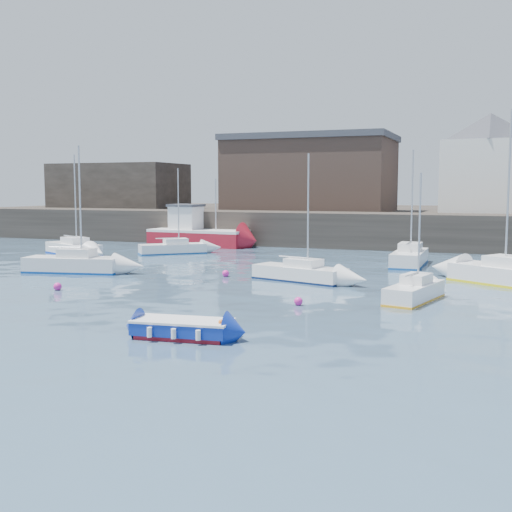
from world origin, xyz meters
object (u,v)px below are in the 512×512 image
(sailboat_f, at_px, (410,257))
(sailboat_h, at_px, (173,248))
(buoy_mid, at_px, (298,305))
(sailboat_a, at_px, (73,264))
(blue_dinghy, at_px, (182,328))
(buoy_near, at_px, (58,290))
(sailboat_c, at_px, (415,291))
(buoy_far, at_px, (226,277))
(fishing_boat, at_px, (196,233))
(sailboat_b, at_px, (300,273))
(sailboat_e, at_px, (74,248))

(sailboat_f, relative_size, sailboat_h, 1.15)
(buoy_mid, bearing_deg, sailboat_f, 81.29)
(sailboat_a, relative_size, sailboat_f, 1.00)
(blue_dinghy, height_order, buoy_near, blue_dinghy)
(sailboat_c, height_order, sailboat_h, sailboat_h)
(sailboat_f, relative_size, buoy_far, 18.91)
(fishing_boat, bearing_deg, buoy_mid, -55.19)
(sailboat_h, height_order, buoy_mid, sailboat_h)
(sailboat_a, distance_m, sailboat_b, 14.01)
(sailboat_b, xyz_separation_m, buoy_far, (-4.55, 0.10, -0.46))
(fishing_boat, bearing_deg, buoy_far, -58.96)
(buoy_near, distance_m, buoy_mid, 12.60)
(fishing_boat, xyz_separation_m, buoy_mid, (17.25, -24.82, -1.15))
(sailboat_f, bearing_deg, sailboat_c, -81.45)
(buoy_far, bearing_deg, sailboat_c, -20.83)
(sailboat_h, bearing_deg, buoy_far, -49.00)
(sailboat_e, xyz_separation_m, buoy_near, (10.02, -14.67, -0.50))
(sailboat_e, xyz_separation_m, buoy_mid, (22.61, -14.29, -0.50))
(sailboat_b, xyz_separation_m, sailboat_c, (6.76, -4.20, -0.01))
(buoy_near, bearing_deg, sailboat_b, 35.68)
(sailboat_c, height_order, buoy_near, sailboat_c)
(sailboat_h, relative_size, buoy_far, 16.42)
(sailboat_f, xyz_separation_m, buoy_mid, (-2.56, -16.72, -0.54))
(sailboat_e, bearing_deg, sailboat_f, 5.51)
(sailboat_b, distance_m, buoy_far, 4.57)
(fishing_boat, xyz_separation_m, sailboat_h, (1.45, -7.07, -0.71))
(sailboat_h, relative_size, buoy_mid, 17.25)
(blue_dinghy, height_order, buoy_mid, blue_dinghy)
(sailboat_e, height_order, sailboat_f, sailboat_f)
(sailboat_a, height_order, sailboat_f, sailboat_f)
(fishing_boat, xyz_separation_m, sailboat_e, (-5.36, -10.52, -0.65))
(sailboat_f, bearing_deg, sailboat_e, -174.49)
(sailboat_e, relative_size, buoy_far, 18.87)
(buoy_far, bearing_deg, buoy_mid, -47.31)
(buoy_near, height_order, buoy_far, buoy_near)
(sailboat_a, xyz_separation_m, sailboat_e, (-6.57, 8.76, -0.04))
(sailboat_e, height_order, buoy_mid, sailboat_e)
(blue_dinghy, xyz_separation_m, buoy_mid, (1.87, 7.37, -0.36))
(sailboat_a, bearing_deg, blue_dinghy, -42.31)
(sailboat_a, relative_size, sailboat_e, 1.00)
(sailboat_f, height_order, sailboat_h, sailboat_f)
(sailboat_e, bearing_deg, sailboat_h, 26.91)
(sailboat_a, height_order, sailboat_b, sailboat_a)
(buoy_far, bearing_deg, sailboat_b, -1.27)
(blue_dinghy, xyz_separation_m, fishing_boat, (-15.38, 32.18, 0.78))
(buoy_near, relative_size, buoy_mid, 1.07)
(fishing_boat, bearing_deg, sailboat_h, -78.45)
(sailboat_b, distance_m, buoy_mid, 7.46)
(sailboat_b, relative_size, sailboat_f, 0.91)
(fishing_boat, height_order, sailboat_h, sailboat_h)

